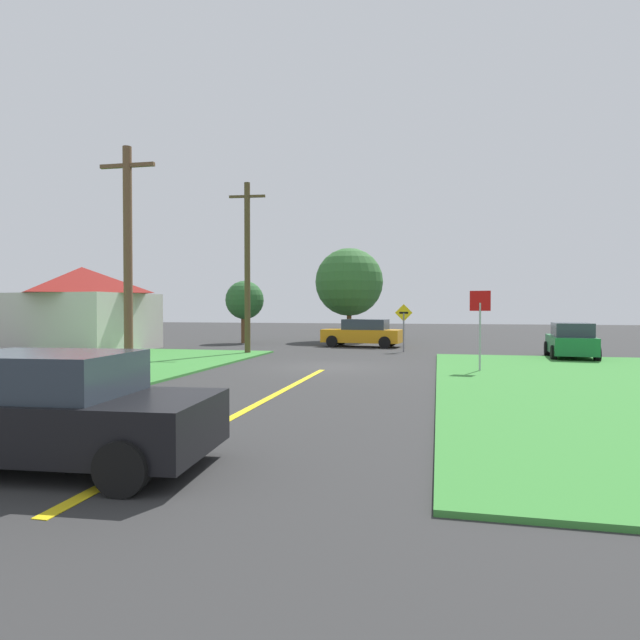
{
  "coord_description": "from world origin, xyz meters",
  "views": [
    {
      "loc": [
        4.12,
        -19.75,
        2.24
      ],
      "look_at": [
        -0.89,
        2.64,
        1.75
      ],
      "focal_mm": 29.59,
      "sensor_mm": 36.0,
      "label": 1
    }
  ],
  "objects_px": {
    "car_approaching_junction": "(363,333)",
    "oak_tree_left": "(349,282)",
    "utility_pole_near": "(128,260)",
    "pine_tree_center": "(245,301)",
    "direction_sign": "(404,322)",
    "stop_sign": "(480,316)",
    "utility_pole_mid": "(247,266)",
    "barn": "(82,308)",
    "car_behind_on_main_road": "(57,410)",
    "car_on_crossroad": "(571,341)"
  },
  "relations": [
    {
      "from": "stop_sign",
      "to": "car_behind_on_main_road",
      "type": "height_order",
      "value": "stop_sign"
    },
    {
      "from": "oak_tree_left",
      "to": "stop_sign",
      "type": "bearing_deg",
      "value": -66.14
    },
    {
      "from": "utility_pole_mid",
      "to": "car_behind_on_main_road",
      "type": "bearing_deg",
      "value": -77.84
    },
    {
      "from": "utility_pole_near",
      "to": "car_behind_on_main_road",
      "type": "bearing_deg",
      "value": -63.41
    },
    {
      "from": "utility_pole_mid",
      "to": "direction_sign",
      "type": "distance_m",
      "value": 8.51
    },
    {
      "from": "direction_sign",
      "to": "pine_tree_center",
      "type": "bearing_deg",
      "value": 155.29
    },
    {
      "from": "direction_sign",
      "to": "barn",
      "type": "xyz_separation_m",
      "value": [
        -17.36,
        -2.23,
        0.72
      ]
    },
    {
      "from": "utility_pole_near",
      "to": "barn",
      "type": "relative_size",
      "value": 1.01
    },
    {
      "from": "stop_sign",
      "to": "barn",
      "type": "distance_m",
      "value": 21.45
    },
    {
      "from": "utility_pole_mid",
      "to": "oak_tree_left",
      "type": "xyz_separation_m",
      "value": [
        3.18,
        11.43,
        -0.26
      ]
    },
    {
      "from": "car_behind_on_main_road",
      "to": "pine_tree_center",
      "type": "bearing_deg",
      "value": 101.04
    },
    {
      "from": "utility_pole_near",
      "to": "direction_sign",
      "type": "xyz_separation_m",
      "value": [
        7.62,
        13.0,
        -2.21
      ]
    },
    {
      "from": "oak_tree_left",
      "to": "utility_pole_near",
      "type": "bearing_deg",
      "value": -98.92
    },
    {
      "from": "direction_sign",
      "to": "barn",
      "type": "relative_size",
      "value": 0.35
    },
    {
      "from": "oak_tree_left",
      "to": "barn",
      "type": "distance_m",
      "value": 16.95
    },
    {
      "from": "car_approaching_junction",
      "to": "car_behind_on_main_road",
      "type": "bearing_deg",
      "value": 94.53
    },
    {
      "from": "stop_sign",
      "to": "utility_pole_near",
      "type": "relative_size",
      "value": 0.4
    },
    {
      "from": "car_on_crossroad",
      "to": "utility_pole_mid",
      "type": "bearing_deg",
      "value": 98.31
    },
    {
      "from": "car_on_crossroad",
      "to": "pine_tree_center",
      "type": "xyz_separation_m",
      "value": [
        -18.13,
        7.12,
        1.97
      ]
    },
    {
      "from": "car_approaching_junction",
      "to": "oak_tree_left",
      "type": "relative_size",
      "value": 0.74
    },
    {
      "from": "car_approaching_junction",
      "to": "barn",
      "type": "bearing_deg",
      "value": 27.03
    },
    {
      "from": "car_behind_on_main_road",
      "to": "oak_tree_left",
      "type": "distance_m",
      "value": 29.74
    },
    {
      "from": "utility_pole_near",
      "to": "barn",
      "type": "bearing_deg",
      "value": 132.11
    },
    {
      "from": "car_on_crossroad",
      "to": "oak_tree_left",
      "type": "relative_size",
      "value": 0.66
    },
    {
      "from": "stop_sign",
      "to": "utility_pole_mid",
      "type": "bearing_deg",
      "value": -19.41
    },
    {
      "from": "oak_tree_left",
      "to": "barn",
      "type": "relative_size",
      "value": 0.89
    },
    {
      "from": "car_behind_on_main_road",
      "to": "pine_tree_center",
      "type": "xyz_separation_m",
      "value": [
        -7.06,
        26.04,
        1.96
      ]
    },
    {
      "from": "stop_sign",
      "to": "car_on_crossroad",
      "type": "distance_m",
      "value": 7.66
    },
    {
      "from": "car_behind_on_main_road",
      "to": "car_approaching_junction",
      "type": "xyz_separation_m",
      "value": [
        0.95,
        24.4,
        -0.0
      ]
    },
    {
      "from": "utility_pole_mid",
      "to": "barn",
      "type": "relative_size",
      "value": 1.17
    },
    {
      "from": "utility_pole_mid",
      "to": "barn",
      "type": "distance_m",
      "value": 10.17
    },
    {
      "from": "car_approaching_junction",
      "to": "direction_sign",
      "type": "relative_size",
      "value": 1.92
    },
    {
      "from": "car_behind_on_main_road",
      "to": "utility_pole_mid",
      "type": "relative_size",
      "value": 0.52
    },
    {
      "from": "utility_pole_near",
      "to": "pine_tree_center",
      "type": "bearing_deg",
      "value": 99.44
    },
    {
      "from": "direction_sign",
      "to": "pine_tree_center",
      "type": "distance_m",
      "value": 11.72
    },
    {
      "from": "stop_sign",
      "to": "utility_pole_near",
      "type": "bearing_deg",
      "value": 30.46
    },
    {
      "from": "car_approaching_junction",
      "to": "oak_tree_left",
      "type": "bearing_deg",
      "value": -65.2
    },
    {
      "from": "car_behind_on_main_road",
      "to": "car_approaching_junction",
      "type": "height_order",
      "value": "same"
    },
    {
      "from": "car_behind_on_main_road",
      "to": "utility_pole_near",
      "type": "distance_m",
      "value": 9.6
    },
    {
      "from": "car_approaching_junction",
      "to": "pine_tree_center",
      "type": "distance_m",
      "value": 8.41
    },
    {
      "from": "car_behind_on_main_road",
      "to": "pine_tree_center",
      "type": "distance_m",
      "value": 27.06
    },
    {
      "from": "car_behind_on_main_road",
      "to": "utility_pole_near",
      "type": "relative_size",
      "value": 0.61
    },
    {
      "from": "utility_pole_mid",
      "to": "oak_tree_left",
      "type": "relative_size",
      "value": 1.31
    },
    {
      "from": "pine_tree_center",
      "to": "barn",
      "type": "relative_size",
      "value": 0.57
    },
    {
      "from": "car_behind_on_main_road",
      "to": "oak_tree_left",
      "type": "relative_size",
      "value": 0.69
    },
    {
      "from": "car_approaching_junction",
      "to": "utility_pole_near",
      "type": "xyz_separation_m",
      "value": [
        -5.04,
        -16.23,
        2.95
      ]
    },
    {
      "from": "stop_sign",
      "to": "car_behind_on_main_road",
      "type": "bearing_deg",
      "value": 69.73
    },
    {
      "from": "car_behind_on_main_road",
      "to": "utility_pole_mid",
      "type": "xyz_separation_m",
      "value": [
        -3.91,
        18.12,
        3.54
      ]
    },
    {
      "from": "car_behind_on_main_road",
      "to": "direction_sign",
      "type": "bearing_deg",
      "value": 76.4
    },
    {
      "from": "direction_sign",
      "to": "stop_sign",
      "type": "bearing_deg",
      "value": -69.37
    }
  ]
}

